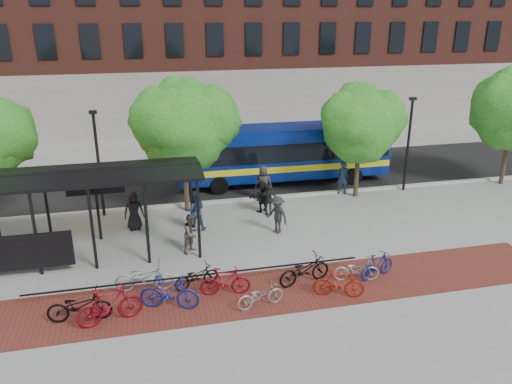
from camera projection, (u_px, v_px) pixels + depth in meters
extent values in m
plane|color=#9E9E99|center=(261.00, 232.00, 22.48)|extent=(160.00, 160.00, 0.00)
cube|color=black|center=(230.00, 177.00, 29.80)|extent=(160.00, 8.00, 0.01)
cube|color=#B7B7B2|center=(243.00, 199.00, 26.12)|extent=(160.00, 0.25, 0.12)
cube|color=maroon|center=(240.00, 295.00, 17.49)|extent=(24.00, 3.00, 0.01)
cube|color=black|center=(200.00, 286.00, 18.03)|extent=(12.00, 0.05, 0.95)
cube|color=brown|center=(301.00, 3.00, 44.95)|extent=(55.00, 14.00, 20.00)
cylinder|color=black|center=(36.00, 234.00, 18.31)|extent=(0.12, 0.12, 3.30)
cylinder|color=black|center=(47.00, 208.00, 20.77)|extent=(0.12, 0.12, 3.30)
cylinder|color=black|center=(92.00, 229.00, 18.73)|extent=(0.12, 0.12, 3.30)
cylinder|color=black|center=(97.00, 204.00, 21.20)|extent=(0.12, 0.12, 3.30)
cylinder|color=black|center=(147.00, 224.00, 19.16)|extent=(0.12, 0.12, 3.30)
cylinder|color=black|center=(145.00, 200.00, 21.63)|extent=(0.12, 0.12, 3.30)
cylinder|color=black|center=(199.00, 220.00, 19.59)|extent=(0.12, 0.12, 3.30)
cylinder|color=black|center=(191.00, 196.00, 22.05)|extent=(0.12, 0.12, 3.30)
cube|color=black|center=(9.00, 254.00, 18.27)|extent=(4.50, 0.08, 1.40)
cube|color=black|center=(60.00, 181.00, 18.49)|extent=(10.60, 1.65, 0.29)
cube|color=black|center=(65.00, 169.00, 19.77)|extent=(10.60, 1.65, 0.29)
cube|color=black|center=(68.00, 174.00, 20.55)|extent=(9.00, 0.10, 0.40)
cube|color=black|center=(95.00, 186.00, 21.03)|extent=(2.40, 0.12, 0.70)
cube|color=#FF7200|center=(95.00, 186.00, 21.11)|extent=(2.20, 0.02, 0.55)
sphere|color=#26681B|center=(0.00, 134.00, 21.87)|extent=(3.20, 3.20, 3.20)
cylinder|color=#382619|center=(186.00, 187.00, 24.43)|extent=(0.24, 0.24, 2.52)
sphere|color=#26681B|center=(183.00, 128.00, 23.42)|extent=(4.20, 4.20, 4.20)
sphere|color=#26681B|center=(205.00, 119.00, 23.72)|extent=(3.36, 3.36, 3.36)
sphere|color=#26681B|center=(165.00, 121.00, 22.83)|extent=(3.15, 3.15, 3.15)
sphere|color=#26681B|center=(184.00, 109.00, 23.53)|extent=(2.94, 2.94, 2.94)
cylinder|color=#382619|center=(357.00, 176.00, 26.39)|extent=(0.24, 0.24, 2.27)
sphere|color=#26681B|center=(360.00, 126.00, 25.48)|extent=(3.80, 3.80, 3.80)
sphere|color=#26681B|center=(376.00, 119.00, 25.76)|extent=(3.04, 3.04, 3.04)
sphere|color=#26681B|center=(349.00, 121.00, 24.90)|extent=(2.85, 2.85, 2.85)
sphere|color=#26681B|center=(360.00, 109.00, 25.59)|extent=(2.66, 2.66, 2.66)
cylinder|color=#382619|center=(504.00, 163.00, 28.28)|extent=(0.24, 0.24, 2.45)
sphere|color=#26681B|center=(505.00, 105.00, 26.65)|extent=(3.30, 3.30, 3.30)
cylinder|color=black|center=(99.00, 166.00, 23.42)|extent=(0.14, 0.14, 5.00)
cube|color=black|center=(93.00, 112.00, 22.55)|extent=(0.35, 0.20, 0.15)
cylinder|color=black|center=(408.00, 146.00, 26.84)|extent=(0.14, 0.14, 5.00)
cube|color=black|center=(413.00, 99.00, 25.96)|extent=(0.35, 0.20, 0.15)
cube|color=navy|center=(283.00, 151.00, 28.38)|extent=(12.11, 2.83, 2.77)
cube|color=black|center=(283.00, 147.00, 28.31)|extent=(11.87, 2.86, 1.01)
cube|color=yellow|center=(283.00, 163.00, 28.62)|extent=(11.99, 2.87, 0.35)
cube|color=navy|center=(283.00, 128.00, 27.93)|extent=(11.87, 2.56, 0.18)
cylinder|color=black|center=(219.00, 186.00, 26.89)|extent=(0.97, 0.30, 0.97)
cylinder|color=black|center=(213.00, 171.00, 29.29)|extent=(0.97, 0.30, 0.97)
cylinder|color=black|center=(354.00, 176.00, 28.41)|extent=(0.97, 0.30, 0.97)
cylinder|color=black|center=(337.00, 163.00, 30.81)|extent=(0.97, 0.30, 0.97)
imported|color=black|center=(79.00, 306.00, 15.88)|extent=(2.07, 0.83, 1.06)
imported|color=maroon|center=(109.00, 305.00, 15.74)|extent=(2.18, 1.08, 1.26)
imported|color=#969799|center=(144.00, 277.00, 17.59)|extent=(2.12, 0.96, 1.08)
imported|color=navy|center=(169.00, 293.00, 16.50)|extent=(2.09, 1.17, 1.21)
imported|color=black|center=(196.00, 276.00, 17.84)|extent=(1.76, 1.04, 0.88)
imported|color=maroon|center=(225.00, 281.00, 17.33)|extent=(1.80, 0.71, 1.06)
imported|color=gray|center=(260.00, 295.00, 16.66)|extent=(1.76, 0.90, 0.88)
imported|color=black|center=(304.00, 270.00, 18.06)|extent=(2.16, 1.16, 1.08)
imported|color=maroon|center=(339.00, 283.00, 17.22)|extent=(1.83, 1.07, 1.06)
imported|color=#A4A4A6|center=(356.00, 270.00, 18.29)|extent=(1.76, 0.91, 0.88)
imported|color=navy|center=(377.00, 265.00, 18.48)|extent=(1.70, 1.01, 0.99)
imported|color=black|center=(134.00, 211.00, 22.44)|extent=(0.95, 0.69, 1.81)
imported|color=#22324F|center=(195.00, 210.00, 22.37)|extent=(0.96, 0.77, 1.87)
imported|color=black|center=(268.00, 200.00, 24.13)|extent=(0.90, 0.37, 1.53)
imported|color=black|center=(262.00, 196.00, 24.49)|extent=(1.50, 1.11, 1.57)
imported|color=#362E2B|center=(263.00, 183.00, 25.86)|extent=(1.07, 0.88, 1.87)
imported|color=#1C2B42|center=(342.00, 178.00, 26.80)|extent=(0.73, 0.54, 1.83)
imported|color=brown|center=(192.00, 233.00, 20.35)|extent=(1.02, 1.01, 1.66)
imported|color=#292929|center=(277.00, 215.00, 22.08)|extent=(1.18, 1.29, 1.73)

